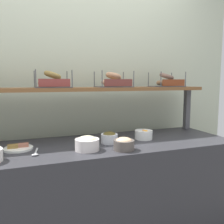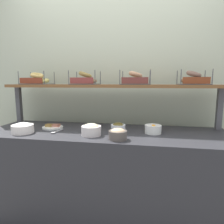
{
  "view_description": "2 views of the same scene",
  "coord_description": "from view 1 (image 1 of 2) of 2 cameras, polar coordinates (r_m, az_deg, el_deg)",
  "views": [
    {
      "loc": [
        -0.49,
        -1.74,
        1.33
      ],
      "look_at": [
        0.15,
        0.01,
        1.09
      ],
      "focal_mm": 38.37,
      "sensor_mm": 36.0,
      "label": 1
    },
    {
      "loc": [
        0.37,
        -1.72,
        1.3
      ],
      "look_at": [
        0.05,
        0.07,
        1.02
      ],
      "focal_mm": 31.08,
      "sensor_mm": 36.0,
      "label": 2
    }
  ],
  "objects": [
    {
      "name": "bagel_basket_poppy",
      "position": [
        2.38,
        12.85,
        7.04
      ],
      "size": [
        0.29,
        0.26,
        0.14
      ],
      "color": "#4C4C51",
      "rests_on": "upper_shelf"
    },
    {
      "name": "bagel_basket_everything",
      "position": [
        2.01,
        -13.98,
        6.97
      ],
      "size": [
        0.29,
        0.27,
        0.14
      ],
      "color": "#4C4C51",
      "rests_on": "upper_shelf"
    },
    {
      "name": "serving_plate_white",
      "position": [
        1.84,
        -21.43,
        -7.96
      ],
      "size": [
        0.2,
        0.2,
        0.04
      ],
      "color": "white",
      "rests_on": "deli_counter"
    },
    {
      "name": "bagel_basket_sesame",
      "position": [
        2.13,
        0.34,
        7.18
      ],
      "size": [
        0.3,
        0.25,
        0.14
      ],
      "color": "#4C4C51",
      "rests_on": "upper_shelf"
    },
    {
      "name": "shelf_riser_right",
      "position": [
        2.55,
        17.4,
        0.63
      ],
      "size": [
        0.05,
        0.05,
        0.4
      ],
      "primitive_type": "cube",
      "color": "#4C4C51",
      "rests_on": "deli_counter"
    },
    {
      "name": "bowl_chocolate_spread",
      "position": [
        1.88,
        -0.63,
        -6.06
      ],
      "size": [
        0.13,
        0.13,
        0.09
      ],
      "color": "white",
      "rests_on": "deli_counter"
    },
    {
      "name": "bowl_hummus",
      "position": [
        1.69,
        2.87,
        -7.57
      ],
      "size": [
        0.15,
        0.15,
        0.09
      ],
      "color": "#564E48",
      "rests_on": "deli_counter"
    },
    {
      "name": "bowl_potato_salad",
      "position": [
        1.69,
        -5.94,
        -7.39
      ],
      "size": [
        0.17,
        0.17,
        0.1
      ],
      "color": "silver",
      "rests_on": "deli_counter"
    },
    {
      "name": "serving_spoon_near_plate",
      "position": [
        1.69,
        -17.76,
        -9.29
      ],
      "size": [
        0.05,
        0.18,
        0.01
      ],
      "color": "#B7B7BC",
      "rests_on": "deli_counter"
    },
    {
      "name": "upper_shelf",
      "position": [
        2.07,
        -6.51,
        5.43
      ],
      "size": [
        2.21,
        0.32,
        0.03
      ],
      "primitive_type": "cube",
      "color": "brown",
      "rests_on": "shelf_riser_left"
    },
    {
      "name": "back_wall",
      "position": [
        2.34,
        -8.13,
        4.01
      ],
      "size": [
        3.45,
        0.06,
        2.4
      ],
      "primitive_type": "cube",
      "color": "#B8C1A7",
      "rests_on": "ground_plane"
    },
    {
      "name": "deli_counter",
      "position": [
        2.02,
        -4.21,
        -19.37
      ],
      "size": [
        2.25,
        0.7,
        0.85
      ],
      "primitive_type": "cube",
      "color": "#2D2D33",
      "rests_on": "ground_plane"
    },
    {
      "name": "bowl_fruit_salad",
      "position": [
        2.03,
        7.57,
        -5.31
      ],
      "size": [
        0.15,
        0.15,
        0.08
      ],
      "color": "white",
      "rests_on": "deli_counter"
    }
  ]
}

